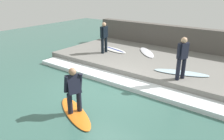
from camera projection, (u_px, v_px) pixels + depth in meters
name	position (u px, v px, depth m)	size (l,w,h in m)	color
ground_plane	(105.00, 92.00, 7.68)	(28.00, 28.00, 0.00)	#386056
concrete_ledge	(152.00, 61.00, 10.26)	(4.40, 9.01, 0.36)	slate
back_wall	(173.00, 40.00, 11.89)	(0.50, 9.46, 1.52)	#544F49
wave_foam_crest	(120.00, 81.00, 8.34)	(0.80, 8.56, 0.16)	silver
surfboard_riding	(75.00, 113.00, 6.35)	(1.33, 2.03, 0.06)	orange
surfer_riding	(74.00, 88.00, 6.07)	(0.48, 0.50, 1.36)	black
surfer_waiting_near	(182.00, 56.00, 7.53)	(0.49, 0.32, 1.52)	black
surfboard_waiting_near	(181.00, 73.00, 8.33)	(1.08, 2.09, 0.06)	silver
surfer_waiting_far	(104.00, 36.00, 10.67)	(0.51, 0.22, 1.51)	black
surfboard_waiting_far	(114.00, 50.00, 11.40)	(0.99, 1.85, 0.07)	white
surfboard_spare	(147.00, 52.00, 10.94)	(1.69, 1.62, 0.06)	silver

